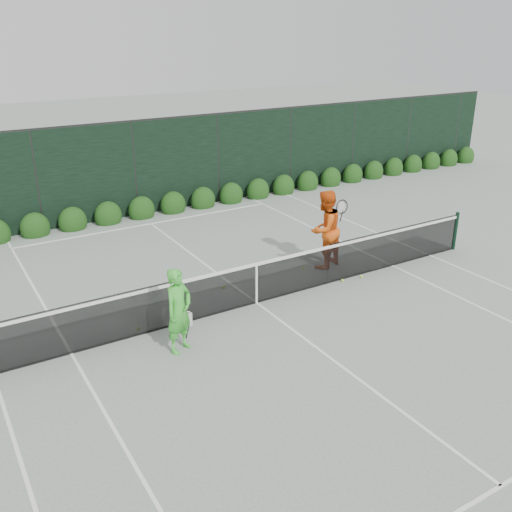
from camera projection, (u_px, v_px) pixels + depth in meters
ground at (256, 303)px, 12.79m from camera, size 80.00×80.00×0.00m
tennis_net at (255, 282)px, 12.58m from camera, size 12.90×0.10×1.07m
player_woman at (179, 311)px, 10.65m from camera, size 0.73×0.62×1.68m
player_man at (325, 229)px, 14.36m from camera, size 1.16×1.01×2.02m
court_lines at (256, 303)px, 12.79m from camera, size 11.03×23.83×0.01m
windscreen_fence at (336, 286)px, 10.07m from camera, size 32.00×21.07×3.06m
hedge_row at (142, 210)px, 18.36m from camera, size 31.66×0.65×0.94m
tennis_balls at (279, 286)px, 13.51m from camera, size 5.70×1.30×0.07m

